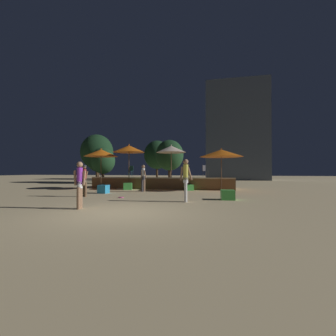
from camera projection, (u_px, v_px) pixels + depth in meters
name	position (u px, v px, depth m)	size (l,w,h in m)	color
ground_plane	(119.00, 213.00, 7.08)	(120.00, 120.00, 0.00)	#D1B784
wooden_deck	(164.00, 183.00, 17.56)	(10.64, 2.98, 0.86)	brown
patio_umbrella_0	(221.00, 153.00, 15.12)	(2.87, 2.87, 2.85)	brown
patio_umbrella_1	(171.00, 149.00, 16.02)	(2.13, 2.13, 3.21)	brown
patio_umbrella_2	(129.00, 149.00, 16.28)	(2.29, 2.29, 3.26)	brown
patio_umbrella_3	(101.00, 153.00, 16.84)	(2.48, 2.48, 3.03)	brown
cube_seat_0	(189.00, 187.00, 15.30)	(0.73, 0.73, 0.39)	#4CC651
cube_seat_1	(228.00, 195.00, 10.28)	(0.65, 0.65, 0.45)	#4CC651
cube_seat_2	(103.00, 189.00, 13.29)	(0.55, 0.55, 0.49)	#2D9EDB
cube_seat_3	(128.00, 186.00, 15.87)	(0.72, 0.72, 0.48)	#4CC651
person_0	(143.00, 177.00, 14.31)	(0.47, 0.32, 1.71)	#3F3F47
person_1	(84.00, 179.00, 11.48)	(0.29, 0.49, 1.62)	#72664C
person_2	(186.00, 178.00, 9.58)	(0.55, 0.31, 1.83)	#997051
person_3	(80.00, 184.00, 7.79)	(0.45, 0.29, 1.64)	#997051
bistro_chair_0	(205.00, 170.00, 17.00)	(0.47, 0.47, 0.90)	#47474C
bistro_chair_1	(187.00, 170.00, 16.42)	(0.47, 0.46, 0.90)	#47474C
bistro_chair_2	(131.00, 170.00, 18.81)	(0.40, 0.40, 0.90)	#1E4C47
frisbee_disc	(121.00, 197.00, 11.04)	(0.25, 0.25, 0.03)	#E54C99
background_tree_0	(103.00, 161.00, 23.91)	(2.53, 2.53, 3.80)	#3D2B1C
background_tree_1	(157.00, 155.00, 29.31)	(3.38, 3.38, 5.30)	#3D2B1C
background_tree_2	(97.00, 152.00, 25.87)	(3.66, 3.66, 5.53)	#3D2B1C
background_tree_3	(170.00, 155.00, 22.71)	(2.82, 2.82, 4.47)	#3D2B1C
background_tree_4	(98.00, 160.00, 26.17)	(2.62, 2.62, 4.10)	#3D2B1C
distant_building	(236.00, 132.00, 34.13)	(8.94, 4.99, 14.64)	#4C5666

